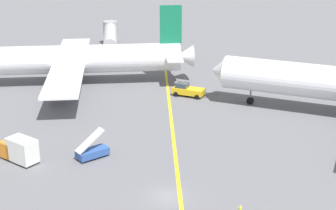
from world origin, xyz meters
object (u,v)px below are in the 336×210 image
(pushback_tug, at_px, (188,90))
(gse_catering_truck_tall, at_px, (19,149))
(airliner_at_gate_left, at_px, (59,60))
(jet_bridge, at_px, (110,35))
(gse_stair_truck_yellow, at_px, (92,151))

(pushback_tug, relative_size, gse_catering_truck_tall, 1.45)
(airliner_at_gate_left, bearing_deg, gse_catering_truck_tall, -82.77)
(gse_catering_truck_tall, relative_size, jet_bridge, 0.27)
(pushback_tug, bearing_deg, airliner_at_gate_left, 168.83)
(jet_bridge, bearing_deg, airliner_at_gate_left, -100.17)
(airliner_at_gate_left, xyz_separation_m, pushback_tug, (26.11, -5.16, -3.88))
(airliner_at_gate_left, xyz_separation_m, gse_catering_truck_tall, (4.45, -35.13, -3.29))
(pushback_tug, relative_size, jet_bridge, 0.39)
(gse_stair_truck_yellow, height_order, jet_bridge, jet_bridge)
(jet_bridge, bearing_deg, gse_stair_truck_yellow, -81.51)
(gse_stair_truck_yellow, bearing_deg, gse_catering_truck_tall, -169.20)
(gse_stair_truck_yellow, distance_m, gse_catering_truck_tall, 9.90)
(jet_bridge, bearing_deg, pushback_tug, -57.50)
(pushback_tug, relative_size, gse_stair_truck_yellow, 1.94)
(airliner_at_gate_left, height_order, gse_catering_truck_tall, airliner_at_gate_left)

